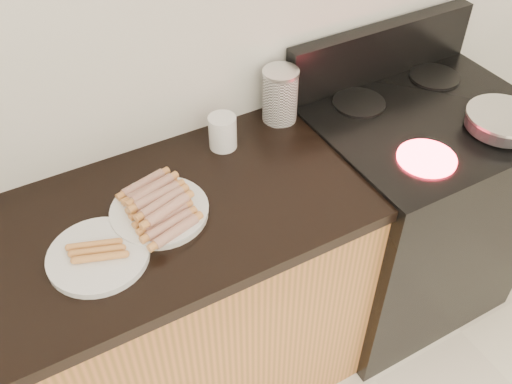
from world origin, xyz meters
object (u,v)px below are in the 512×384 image
side_plate (98,256)px  mug (223,132)px  main_plate (160,212)px  canister (280,95)px  stove (406,211)px  frying_pan (504,121)px

side_plate → mug: mug is taller
main_plate → canister: (0.52, 0.23, 0.08)m
main_plate → side_plate: bearing=-160.6°
stove → mug: bearing=163.1°
canister → stove: bearing=-29.0°
main_plate → frying_pan: bearing=-9.8°
stove → side_plate: side_plate is taller
stove → mug: size_ratio=8.35×
stove → main_plate: main_plate is taller
side_plate → canister: 0.78m
stove → frying_pan: (0.14, -0.17, 0.49)m
side_plate → mug: 0.55m
frying_pan → mug: mug is taller
mug → side_plate: bearing=-152.3°
canister → mug: bearing=-170.0°
stove → side_plate: 1.25m
stove → side_plate: size_ratio=3.49×
side_plate → canister: canister is taller
main_plate → canister: bearing=23.5°
stove → mug: 0.86m
frying_pan → stove: bearing=108.7°
side_plate → stove: bearing=2.5°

